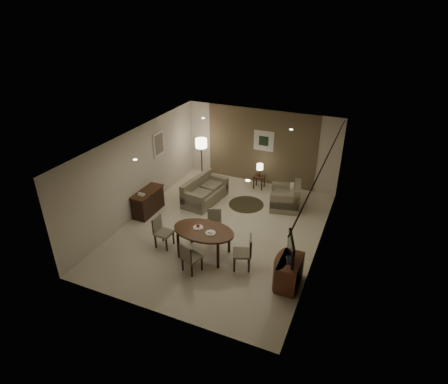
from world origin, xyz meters
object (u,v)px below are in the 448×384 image
at_px(sofa, 205,190).
at_px(armchair, 285,196).
at_px(console_desk, 148,202).
at_px(chair_right, 242,253).
at_px(floor_lamp, 202,160).
at_px(chair_far, 214,225).
at_px(side_table, 259,182).
at_px(dining_table, 204,242).
at_px(chair_left, 164,233).
at_px(chair_near, 192,257).
at_px(tv_cabinet, 289,272).

height_order(sofa, armchair, armchair).
height_order(console_desk, chair_right, chair_right).
height_order(armchair, floor_lamp, floor_lamp).
bearing_deg(chair_far, armchair, 41.03).
xyz_separation_m(console_desk, sofa, (1.31, 1.37, 0.02)).
bearing_deg(chair_right, side_table, 172.28).
relative_size(console_desk, chair_right, 1.33).
height_order(dining_table, armchair, armchair).
height_order(console_desk, floor_lamp, floor_lamp).
bearing_deg(chair_right, armchair, 155.94).
relative_size(chair_far, chair_left, 0.96).
xyz_separation_m(armchair, side_table, (-1.20, 0.99, -0.19)).
relative_size(sofa, side_table, 3.57).
bearing_deg(side_table, chair_left, -106.18).
xyz_separation_m(chair_near, chair_right, (1.08, 0.60, 0.03)).
relative_size(chair_left, armchair, 0.90).
bearing_deg(sofa, dining_table, -148.10).
relative_size(console_desk, armchair, 1.24).
bearing_deg(side_table, console_desk, -131.62).
relative_size(chair_right, side_table, 1.92).
bearing_deg(chair_far, chair_right, -57.14).
xyz_separation_m(dining_table, sofa, (-1.24, 2.62, 0.01)).
bearing_deg(floor_lamp, chair_right, -52.66).
relative_size(console_desk, tv_cabinet, 1.33).
bearing_deg(chair_left, chair_far, -49.16).
distance_m(chair_left, armchair, 4.13).
xyz_separation_m(chair_left, floor_lamp, (-0.87, 4.06, 0.38)).
relative_size(dining_table, armchair, 1.69).
bearing_deg(sofa, armchair, -69.62).
bearing_deg(side_table, chair_near, -90.95).
height_order(tv_cabinet, chair_left, chair_left).
relative_size(chair_right, sofa, 0.54).
relative_size(console_desk, sofa, 0.71).
bearing_deg(chair_near, console_desk, -17.40).
distance_m(console_desk, armchair, 4.33).
distance_m(chair_far, floor_lamp, 3.75).
xyz_separation_m(tv_cabinet, side_table, (-2.24, 4.48, -0.11)).
relative_size(tv_cabinet, dining_table, 0.55).
distance_m(console_desk, floor_lamp, 2.81).
relative_size(chair_far, floor_lamp, 0.52).
distance_m(tv_cabinet, floor_lamp, 6.09).
distance_m(chair_left, chair_right, 2.25).
relative_size(side_table, floor_lamp, 0.29).
distance_m(dining_table, chair_near, 0.71).
distance_m(dining_table, chair_far, 0.80).
bearing_deg(chair_near, floor_lamp, -46.52).
xyz_separation_m(sofa, armchair, (2.54, 0.62, 0.03)).
bearing_deg(floor_lamp, armchair, -12.48).
distance_m(chair_near, armchair, 4.15).
bearing_deg(armchair, side_table, -142.20).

